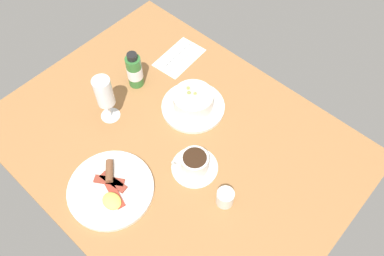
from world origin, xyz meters
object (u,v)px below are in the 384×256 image
at_px(wine_glass, 104,94).
at_px(breakfast_plate, 111,189).
at_px(sauce_bottle_green, 135,71).
at_px(porridge_bowl, 193,102).
at_px(cutlery_setting, 178,58).
at_px(creamer_jug, 225,198).
at_px(coffee_cup, 194,163).

distance_m(wine_glass, breakfast_plate, 0.29).
distance_m(wine_glass, sauce_bottle_green, 0.17).
bearing_deg(wine_glass, porridge_bowl, -130.89).
bearing_deg(cutlery_setting, creamer_jug, 146.64).
bearing_deg(cutlery_setting, sauce_bottle_green, 82.15).
relative_size(cutlery_setting, coffee_cup, 1.36).
bearing_deg(cutlery_setting, coffee_cup, 139.64).
relative_size(creamer_jug, breakfast_plate, 0.24).
xyz_separation_m(wine_glass, breakfast_plate, (-0.21, 0.18, -0.11)).
xyz_separation_m(porridge_bowl, creamer_jug, (-0.29, 0.19, -0.00)).
height_order(cutlery_setting, coffee_cup, coffee_cup).
xyz_separation_m(cutlery_setting, coffee_cup, (-0.35, 0.30, 0.03)).
height_order(porridge_bowl, coffee_cup, porridge_bowl).
bearing_deg(breakfast_plate, cutlery_setting, -66.91).
bearing_deg(cutlery_setting, porridge_bowl, 145.77).
relative_size(porridge_bowl, coffee_cup, 1.49).
relative_size(coffee_cup, sauce_bottle_green, 1.00).
distance_m(cutlery_setting, wine_glass, 0.36).
distance_m(cutlery_setting, coffee_cup, 0.46).
distance_m(porridge_bowl, breakfast_plate, 0.39).
bearing_deg(cutlery_setting, wine_glass, 92.28).
distance_m(porridge_bowl, creamer_jug, 0.35).
relative_size(creamer_jug, wine_glass, 0.34).
xyz_separation_m(coffee_cup, sauce_bottle_green, (0.37, -0.11, 0.04)).
xyz_separation_m(creamer_jug, sauce_bottle_green, (0.51, -0.13, 0.04)).
xyz_separation_m(cutlery_setting, breakfast_plate, (-0.22, 0.52, 0.01)).
relative_size(coffee_cup, wine_glass, 0.80).
bearing_deg(coffee_cup, sauce_bottle_green, -16.58).
distance_m(porridge_bowl, coffee_cup, 0.23).
bearing_deg(breakfast_plate, wine_glass, -40.58).
bearing_deg(creamer_jug, coffee_cup, -9.73).
distance_m(creamer_jug, sauce_bottle_green, 0.53).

